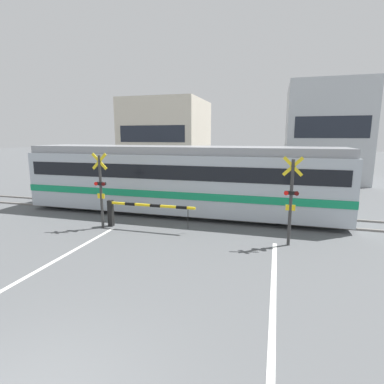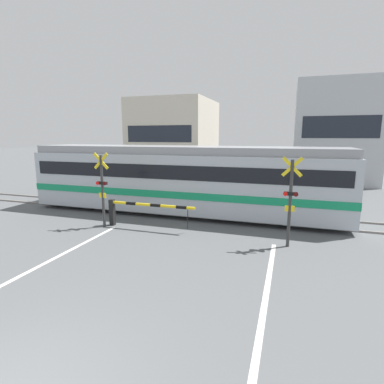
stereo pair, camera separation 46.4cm
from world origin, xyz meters
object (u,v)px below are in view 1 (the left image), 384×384
object	(u,v)px
crossing_barrier_near	(131,210)
crossing_signal_right	(291,197)
crossing_barrier_far	(264,190)
pedestrian	(249,177)
commuter_train	(180,178)
crossing_signal_left	(101,187)

from	to	relation	value
crossing_barrier_near	crossing_signal_right	bearing A→B (deg)	-2.98
crossing_barrier_near	crossing_barrier_far	distance (m)	7.94
crossing_signal_right	pedestrian	world-z (taller)	crossing_signal_right
pedestrian	commuter_train	bearing A→B (deg)	-112.64
crossing_signal_right	crossing_barrier_far	bearing A→B (deg)	100.25
crossing_barrier_near	crossing_signal_right	size ratio (longest dim) A/B	1.22
crossing_signal_right	pedestrian	bearing A→B (deg)	103.17
crossing_signal_right	pedestrian	size ratio (longest dim) A/B	1.75
commuter_train	crossing_barrier_near	xyz separation A→B (m)	(-1.16, -2.94, -0.97)
crossing_barrier_near	crossing_barrier_far	bearing A→B (deg)	50.43
crossing_signal_left	crossing_barrier_near	bearing A→B (deg)	15.52
commuter_train	pedestrian	distance (m)	7.20
crossing_barrier_far	crossing_signal_right	distance (m)	6.62
commuter_train	crossing_signal_left	bearing A→B (deg)	-125.42
crossing_barrier_near	crossing_signal_left	xyz separation A→B (m)	(-1.17, -0.32, 0.93)
crossing_barrier_far	pedestrian	world-z (taller)	pedestrian
commuter_train	crossing_barrier_near	size ratio (longest dim) A/B	4.00
commuter_train	crossing_signal_left	size ratio (longest dim) A/B	4.90
crossing_barrier_far	crossing_signal_left	distance (m)	9.01
crossing_barrier_far	crossing_signal_right	size ratio (longest dim) A/B	1.22
crossing_barrier_near	crossing_signal_right	xyz separation A→B (m)	(6.23, -0.32, 0.93)
commuter_train	crossing_barrier_far	distance (m)	5.13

